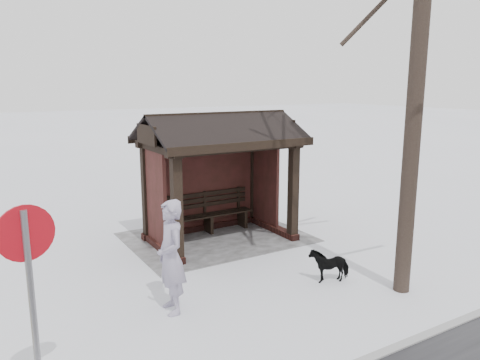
# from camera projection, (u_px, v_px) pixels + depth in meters

# --- Properties ---
(ground) EXTENTS (120.00, 120.00, 0.00)m
(ground) POSITION_uv_depth(u_px,v_px,m) (220.00, 240.00, 11.38)
(ground) COLOR silver
(ground) RESTS_ON ground
(kerb) EXTENTS (120.00, 0.15, 0.06)m
(kerb) POSITION_uv_depth(u_px,v_px,m) (402.00, 346.00, 6.76)
(kerb) COLOR gray
(kerb) RESTS_ON ground
(trampled_patch) EXTENTS (4.20, 3.20, 0.02)m
(trampled_patch) POSITION_uv_depth(u_px,v_px,m) (217.00, 237.00, 11.55)
(trampled_patch) COLOR #939499
(trampled_patch) RESTS_ON ground
(bus_shelter) EXTENTS (3.60, 2.40, 3.09)m
(bus_shelter) POSITION_uv_depth(u_px,v_px,m) (216.00, 151.00, 11.08)
(bus_shelter) COLOR #331612
(bus_shelter) RESTS_ON ground
(pedestrian) EXTENTS (0.50, 0.72, 1.91)m
(pedestrian) POSITION_uv_depth(u_px,v_px,m) (171.00, 257.00, 7.63)
(pedestrian) COLOR #9991AA
(pedestrian) RESTS_ON ground
(dog) EXTENTS (0.81, 0.53, 0.63)m
(dog) POSITION_uv_depth(u_px,v_px,m) (329.00, 264.00, 9.00)
(dog) COLOR black
(dog) RESTS_ON ground
(road_sign) EXTENTS (0.63, 0.15, 2.47)m
(road_sign) POSITION_uv_depth(u_px,v_px,m) (29.00, 267.00, 5.07)
(road_sign) COLOR gray
(road_sign) RESTS_ON ground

